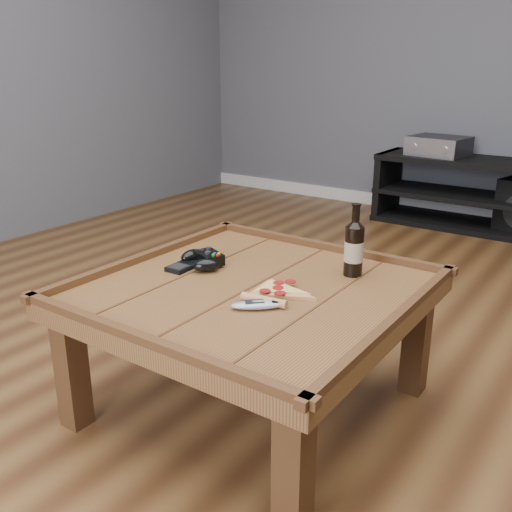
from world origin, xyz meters
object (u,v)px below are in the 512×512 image
Objects in this scene: coffee_table at (253,303)px; av_receiver at (438,146)px; game_controller at (203,259)px; smartphone at (184,266)px; beer_bottle at (354,247)px; remote_control at (259,304)px; pizza_slice at (276,292)px; media_console at (476,195)px.

av_receiver is (-0.30, 2.75, 0.18)m from coffee_table.
smartphone is (-0.04, -0.06, -0.02)m from game_controller.
coffee_table is 7.79× the size of smartphone.
beer_bottle is 2.51m from av_receiver.
game_controller reaches higher than remote_control.
smartphone is at bearing -151.44° from beer_bottle.
game_controller is 0.37m from pizza_slice.
media_console is at bearing 140.21° from remote_control.
media_console is 2.49m from beer_bottle.
pizza_slice reaches higher than coffee_table.
beer_bottle is 1.32× the size of game_controller.
pizza_slice reaches higher than smartphone.
media_console is 2.77m from pizza_slice.
media_console is 4.91× the size of pizza_slice.
smartphone is 0.31× the size of av_receiver.
coffee_table is at bearing 179.85° from remote_control.
beer_bottle is at bearing 52.79° from coffee_table.
beer_bottle reaches higher than game_controller.
game_controller is at bearing -158.85° from remote_control.
coffee_table is at bearing -90.00° from media_console.
media_console reaches higher than pizza_slice.
av_receiver is at bearing 101.94° from beer_bottle.
coffee_table is 6.38× the size of remote_control.
pizza_slice is at bearing -87.92° from media_console.
beer_bottle is (0.22, 0.29, 0.16)m from coffee_table.
pizza_slice is 2.16× the size of smartphone.
beer_bottle is at bearing -70.20° from av_receiver.
game_controller is at bearing -81.28° from av_receiver.
media_console is 2.71m from game_controller.
coffee_table reaches higher than smartphone.
smartphone is 0.82× the size of remote_control.
game_controller is at bearing 160.83° from pizza_slice.
media_console is 8.67× the size of remote_control.
beer_bottle is 0.54m from game_controller.
game_controller is 0.42m from remote_control.
media_console is at bearing 90.00° from coffee_table.
beer_bottle is 0.60m from smartphone.
remote_control is at bearing -87.70° from media_console.
coffee_table is 0.12m from pizza_slice.
remote_control is (0.02, -0.12, 0.00)m from pizza_slice.
game_controller is 0.07m from smartphone.
beer_bottle reaches higher than pizza_slice.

